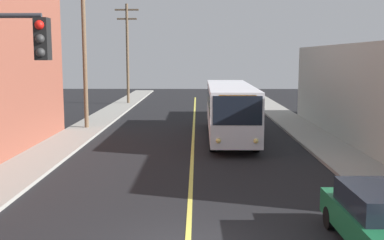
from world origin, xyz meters
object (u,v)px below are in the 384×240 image
at_px(parked_car_green, 379,218).
at_px(utility_pole_far, 127,49).
at_px(city_bus, 230,108).
at_px(utility_pole_mid, 84,31).

relative_size(parked_car_green, utility_pole_far, 0.44).
bearing_deg(city_bus, utility_pole_mid, 161.42).
relative_size(city_bus, utility_pole_far, 1.22).
height_order(city_bus, utility_pole_mid, utility_pole_mid).
relative_size(parked_car_green, utility_pole_mid, 0.38).
relative_size(city_bus, utility_pole_mid, 1.04).
bearing_deg(utility_pole_mid, utility_pole_far, 88.81).
bearing_deg(parked_car_green, utility_pole_mid, 121.48).
height_order(parked_car_green, utility_pole_far, utility_pole_far).
distance_m(city_bus, utility_pole_far, 22.27).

